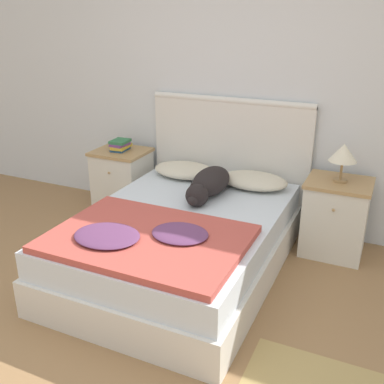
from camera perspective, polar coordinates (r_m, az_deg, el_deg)
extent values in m
plane|color=#997047|center=(2.85, -10.90, -19.59)|extent=(16.00, 16.00, 0.00)
cube|color=silver|center=(4.09, 5.52, 13.41)|extent=(9.00, 0.06, 2.55)
cube|color=silver|center=(3.50, -1.37, -7.81)|extent=(1.42, 1.99, 0.27)
cube|color=silver|center=(3.39, -1.41, -4.31)|extent=(1.36, 1.93, 0.20)
cube|color=silver|center=(4.18, 4.70, 3.76)|extent=(1.50, 0.04, 1.15)
cylinder|color=silver|center=(4.04, 4.95, 11.50)|extent=(1.50, 0.06, 0.06)
cube|color=silver|center=(4.51, -8.79, 1.23)|extent=(0.48, 0.42, 0.60)
cube|color=tan|center=(4.41, -9.03, 5.06)|extent=(0.51, 0.45, 0.03)
sphere|color=tan|center=(4.28, -10.51, 2.40)|extent=(0.02, 0.02, 0.02)
cube|color=silver|center=(3.85, 17.70, -3.28)|extent=(0.48, 0.42, 0.60)
cube|color=tan|center=(3.73, 18.24, 1.10)|extent=(0.51, 0.45, 0.03)
sphere|color=tan|center=(3.58, 17.51, -2.21)|extent=(0.02, 0.02, 0.02)
ellipsoid|color=beige|center=(4.08, -0.92, 2.80)|extent=(0.58, 0.39, 0.12)
ellipsoid|color=beige|center=(3.86, 7.85, 1.46)|extent=(0.58, 0.39, 0.12)
cube|color=#BC4C42|center=(2.95, -5.63, -5.92)|extent=(1.26, 0.91, 0.05)
ellipsoid|color=#663860|center=(2.94, -10.75, -5.45)|extent=(0.44, 0.36, 0.04)
ellipsoid|color=#663860|center=(2.92, -1.53, -5.26)|extent=(0.38, 0.32, 0.04)
ellipsoid|color=black|center=(3.68, 2.44, 1.39)|extent=(0.27, 0.49, 0.21)
sphere|color=black|center=(3.44, 0.63, -0.44)|extent=(0.18, 0.18, 0.18)
ellipsoid|color=black|center=(3.39, 0.10, -1.09)|extent=(0.08, 0.10, 0.07)
cone|color=black|center=(3.45, -0.02, 0.80)|extent=(0.06, 0.06, 0.06)
cone|color=black|center=(3.41, 1.48, 0.55)|extent=(0.06, 0.06, 0.06)
ellipsoid|color=black|center=(3.87, 4.14, 1.46)|extent=(0.15, 0.22, 0.08)
cube|color=#285689|center=(4.41, -9.11, 5.41)|extent=(0.15, 0.20, 0.02)
cube|color=gold|center=(4.40, -8.97, 5.73)|extent=(0.15, 0.23, 0.03)
cube|color=#703D7F|center=(4.38, -9.16, 6.00)|extent=(0.14, 0.19, 0.02)
cube|color=#337547|center=(4.38, -9.12, 6.37)|extent=(0.16, 0.19, 0.03)
cylinder|color=#9E7A4C|center=(3.72, 18.27, 1.42)|extent=(0.11, 0.11, 0.02)
cylinder|color=#9E7A4C|center=(3.69, 18.43, 2.64)|extent=(0.02, 0.02, 0.15)
cone|color=beige|center=(3.65, 18.69, 4.77)|extent=(0.22, 0.22, 0.14)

